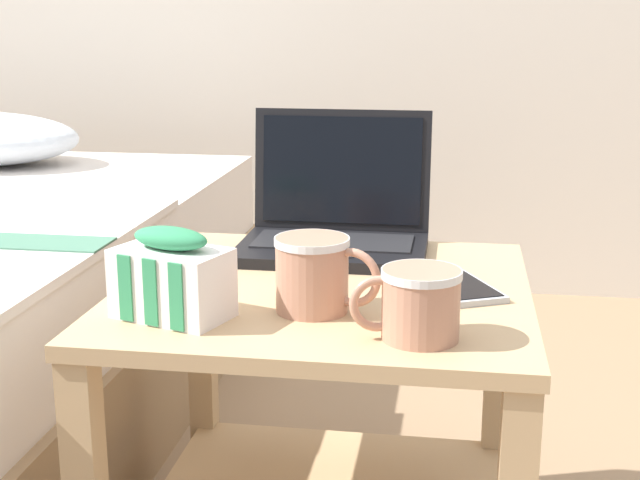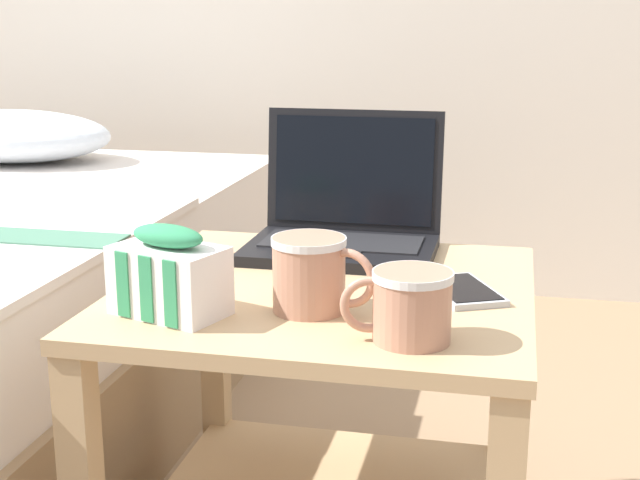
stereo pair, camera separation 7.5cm
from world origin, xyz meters
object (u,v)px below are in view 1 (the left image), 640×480
Objects in this scene: laptop at (335,222)px; mug_front_left at (418,300)px; mug_front_right at (317,271)px; cell_phone at (460,288)px; snack_bag at (172,278)px.

laptop is 2.26× the size of mug_front_left.
mug_front_right reaches higher than mug_front_left.
mug_front_right is at bearing 148.80° from mug_front_left.
mug_front_left is at bearing -104.20° from cell_phone.
mug_front_left is 0.21m from cell_phone.
snack_bag is 1.01× the size of cell_phone.
laptop is 0.32m from mug_front_right.
snack_bag is 0.41m from cell_phone.
cell_phone is at bearing 24.67° from snack_bag.
laptop reaches higher than mug_front_right.
mug_front_left is at bearing -31.20° from mug_front_right.
cell_phone is (0.21, -0.20, -0.04)m from laptop.
snack_bag is at bearing -163.96° from mug_front_right.
laptop is at bearing 111.26° from mug_front_left.
laptop is at bearing 93.56° from mug_front_right.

